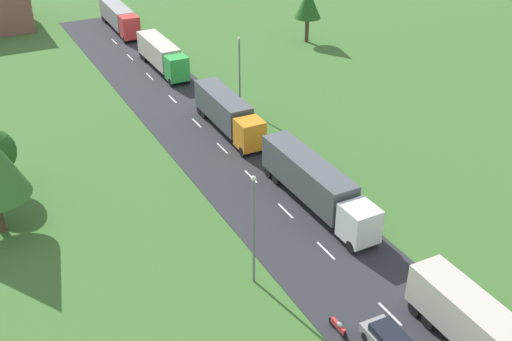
% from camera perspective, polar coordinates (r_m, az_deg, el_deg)
% --- Properties ---
extents(road, '(10.00, 140.00, 0.06)m').
position_cam_1_polar(road, '(46.37, 7.92, -8.77)').
color(road, '#2B2B30').
rests_on(road, ground).
extents(lane_marking_centre, '(0.16, 122.75, 0.01)m').
position_cam_1_polar(lane_marking_centre, '(44.70, 9.94, -10.64)').
color(lane_marking_centre, white).
rests_on(lane_marking_centre, road).
extents(truck_second, '(2.65, 14.19, 3.79)m').
position_cam_1_polar(truck_second, '(51.65, 5.43, -1.18)').
color(truck_second, white).
rests_on(truck_second, road).
extents(truck_third, '(2.65, 12.13, 3.68)m').
position_cam_1_polar(truck_third, '(63.95, -2.58, 5.32)').
color(truck_third, orange).
rests_on(truck_third, road).
extents(truck_fourth, '(2.52, 12.07, 3.56)m').
position_cam_1_polar(truck_fourth, '(80.87, -8.53, 10.39)').
color(truck_fourth, green).
rests_on(truck_fourth, road).
extents(truck_fifth, '(2.77, 13.54, 3.58)m').
position_cam_1_polar(truck_fifth, '(97.79, -12.33, 13.50)').
color(truck_fifth, red).
rests_on(truck_fifth, road).
extents(motorcycle_courier, '(0.28, 1.94, 0.91)m').
position_cam_1_polar(motorcycle_courier, '(41.09, 7.49, -13.87)').
color(motorcycle_courier, black).
rests_on(motorcycle_courier, road).
extents(lamppost_second, '(0.36, 0.36, 8.60)m').
position_cam_1_polar(lamppost_second, '(41.96, -0.21, -4.99)').
color(lamppost_second, slate).
rests_on(lamppost_second, ground).
extents(lamppost_third, '(0.36, 0.36, 8.11)m').
position_cam_1_polar(lamppost_third, '(68.41, -1.50, 9.19)').
color(lamppost_third, slate).
rests_on(lamppost_third, ground).
extents(tree_birch, '(3.71, 3.71, 7.53)m').
position_cam_1_polar(tree_birch, '(90.12, 4.74, 14.86)').
color(tree_birch, '#513823').
rests_on(tree_birch, ground).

